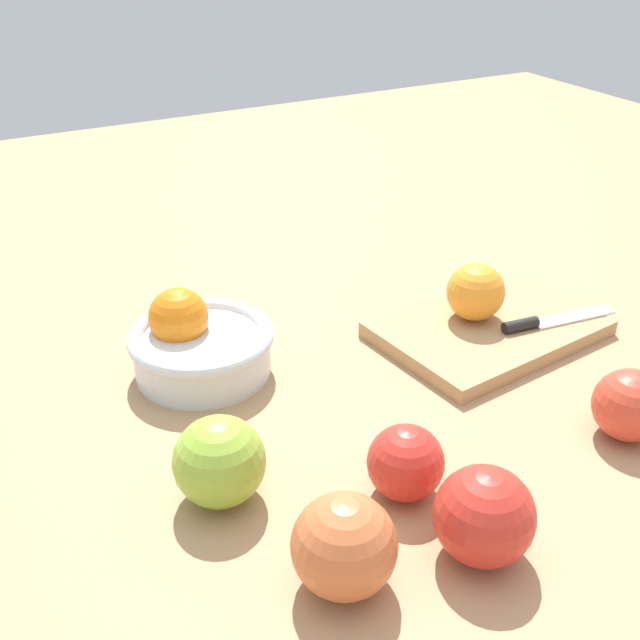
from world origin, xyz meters
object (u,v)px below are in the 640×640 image
at_px(bowl, 198,344).
at_px(apple_front_left_2, 406,463).
at_px(apple_front_left_4, 344,546).
at_px(cutting_board, 488,329).
at_px(apple_front_left_3, 484,516).
at_px(knife, 544,322).
at_px(apple_front_right, 630,405).
at_px(orange_on_board, 476,292).
at_px(apple_front_left, 219,461).

xyz_separation_m(bowl, apple_front_left_2, (0.09, -0.28, -0.00)).
bearing_deg(apple_front_left_4, cutting_board, 36.20).
bearing_deg(apple_front_left_4, apple_front_left_3, -12.15).
distance_m(knife, apple_front_left_4, 0.45).
bearing_deg(apple_front_right, orange_on_board, 91.31).
distance_m(cutting_board, knife, 0.07).
bearing_deg(apple_front_left_3, apple_front_left_4, 167.85).
height_order(orange_on_board, apple_front_left_4, orange_on_board).
height_order(bowl, apple_front_right, bowl).
xyz_separation_m(apple_front_left, apple_front_left_2, (0.15, -0.07, -0.01)).
bearing_deg(knife, cutting_board, 145.31).
height_order(orange_on_board, apple_front_left_2, orange_on_board).
height_order(orange_on_board, knife, orange_on_board).
bearing_deg(apple_front_left_4, apple_front_right, 5.61).
relative_size(cutting_board, apple_front_left_4, 3.12).
height_order(knife, apple_front_left, apple_front_left).
relative_size(apple_front_left, apple_front_right, 1.14).
relative_size(cutting_board, apple_front_right, 3.57).
relative_size(bowl, orange_on_board, 2.31).
relative_size(apple_front_right, apple_front_left_2, 1.04).
bearing_deg(apple_front_left, apple_front_left_3, -45.11).
xyz_separation_m(cutting_board, apple_front_left_4, (-0.35, -0.25, 0.03)).
bearing_deg(apple_front_right, apple_front_left_2, 172.29).
bearing_deg(knife, bowl, 161.84).
xyz_separation_m(knife, apple_front_left_3, (-0.28, -0.24, 0.02)).
relative_size(orange_on_board, apple_front_left_3, 0.85).
bearing_deg(knife, apple_front_right, -107.44).
xyz_separation_m(apple_front_left, apple_front_left_4, (0.05, -0.14, 0.00)).
bearing_deg(apple_front_left_2, bowl, 108.19).
xyz_separation_m(apple_front_right, apple_front_left_2, (-0.24, 0.03, -0.00)).
bearing_deg(apple_front_right, apple_front_left, 164.96).
height_order(knife, apple_front_left_4, apple_front_left_4).
relative_size(knife, apple_front_right, 2.15).
relative_size(apple_front_left_2, apple_front_left_3, 0.84).
bearing_deg(apple_front_left_4, bowl, 88.49).
xyz_separation_m(orange_on_board, knife, (0.06, -0.05, -0.03)).
height_order(knife, apple_front_left_2, apple_front_left_2).
xyz_separation_m(orange_on_board, apple_front_left_4, (-0.34, -0.27, -0.01)).
xyz_separation_m(apple_front_left_2, apple_front_left_3, (0.01, -0.09, 0.01)).
xyz_separation_m(knife, apple_front_left_2, (-0.30, -0.15, 0.01)).
bearing_deg(cutting_board, apple_front_left_4, -143.80).
distance_m(knife, apple_front_left_3, 0.37).
xyz_separation_m(cutting_board, apple_front_right, (-0.00, -0.22, 0.03)).
bearing_deg(apple_front_left_4, orange_on_board, 38.90).
height_order(apple_front_left, apple_front_right, apple_front_left).
height_order(apple_front_left, apple_front_left_4, same).
distance_m(bowl, knife, 0.41).
height_order(apple_front_left_2, apple_front_left_4, apple_front_left_4).
height_order(bowl, apple_front_left_3, bowl).
relative_size(apple_front_left, apple_front_left_2, 1.19).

